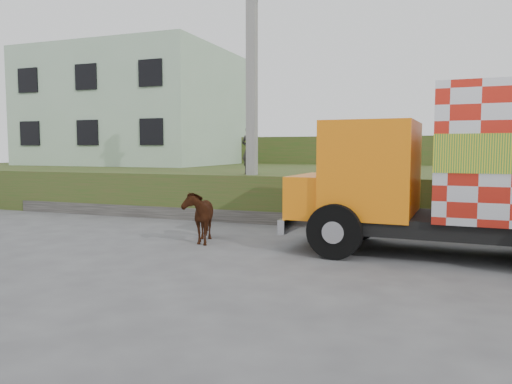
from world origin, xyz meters
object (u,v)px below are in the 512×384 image
at_px(cow, 199,216).
at_px(pedestrian, 250,150).
at_px(cargo_truck, 507,171).
at_px(utility_pole, 252,94).

xyz_separation_m(cow, pedestrian, (-0.23, 4.17, 1.64)).
xyz_separation_m(cargo_truck, pedestrian, (-7.21, 3.79, 0.42)).
distance_m(utility_pole, cow, 5.18).
bearing_deg(pedestrian, cargo_truck, 158.79).
relative_size(utility_pole, pedestrian, 4.97).
bearing_deg(cow, cargo_truck, -19.58).
relative_size(cow, pedestrian, 0.98).
height_order(cargo_truck, pedestrian, cargo_truck).
distance_m(cargo_truck, pedestrian, 8.15).
bearing_deg(utility_pole, cargo_truck, -26.62).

